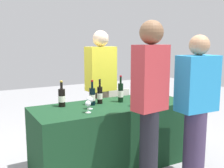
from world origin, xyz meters
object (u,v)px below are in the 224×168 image
server_pouring (101,85)px  wine_glass_0 (88,104)px  guest_1 (196,105)px  wine_bottle_2 (100,95)px  wine_bottle_1 (92,96)px  wine_bottle_0 (62,97)px  guest_0 (150,99)px  wine_bottle_3 (121,92)px  wine_glass_1 (90,100)px  menu_board (115,113)px  wine_glass_2 (135,98)px

server_pouring → wine_glass_0: bearing=50.7°
server_pouring → guest_1: 1.44m
wine_bottle_2 → wine_bottle_1: bearing=-167.0°
wine_bottle_0 → guest_0: 1.07m
guest_1 → wine_bottle_3: bearing=120.9°
server_pouring → guest_1: bearing=103.4°
wine_glass_1 → menu_board: size_ratio=0.19×
wine_bottle_1 → wine_glass_0: bearing=-122.7°
wine_glass_1 → server_pouring: bearing=54.6°
wine_glass_2 → guest_1: 0.69m
wine_bottle_2 → wine_glass_0: size_ratio=2.31×
wine_bottle_1 → wine_bottle_2: (0.11, 0.03, 0.00)m
wine_bottle_2 → wine_bottle_3: bearing=-11.2°
wine_bottle_1 → menu_board: (0.76, 0.78, -0.49)m
guest_1 → wine_glass_2: bearing=130.0°
menu_board → wine_glass_1: bearing=-118.6°
wine_bottle_1 → server_pouring: 0.65m
wine_glass_2 → guest_0: (-0.15, -0.48, 0.10)m
wine_bottle_2 → guest_1: (0.71, -0.87, -0.03)m
wine_bottle_0 → guest_0: guest_0 is taller
wine_bottle_3 → wine_glass_1: (-0.48, -0.13, -0.02)m
wine_glass_0 → wine_bottle_1: bearing=57.3°
wine_bottle_1 → server_pouring: size_ratio=0.18×
wine_bottle_0 → wine_bottle_2: wine_bottle_0 is taller
wine_glass_0 → wine_bottle_3: bearing=25.1°
wine_bottle_1 → guest_0: (0.25, -0.78, 0.09)m
wine_bottle_2 → wine_bottle_3: (0.26, -0.05, 0.01)m
wine_bottle_2 → guest_0: 0.83m
wine_bottle_0 → wine_bottle_2: (0.45, -0.08, 0.00)m
wine_glass_1 → server_pouring: (0.48, 0.68, 0.04)m
wine_bottle_3 → guest_0: size_ratio=0.20×
wine_bottle_0 → wine_bottle_1: bearing=-17.1°
wine_glass_0 → server_pouring: server_pouring is taller
wine_bottle_3 → wine_glass_2: bearing=-84.8°
guest_1 → server_pouring: bearing=110.2°
wine_glass_2 → menu_board: 1.24m
wine_bottle_1 → wine_bottle_0: bearing=162.9°
wine_bottle_3 → guest_0: (-0.12, -0.76, 0.08)m
server_pouring → guest_0: (-0.13, -1.31, 0.06)m
wine_bottle_1 → wine_bottle_3: (0.38, -0.03, 0.01)m
wine_bottle_0 → wine_glass_1: 0.35m
guest_0 → wine_glass_1: bearing=111.5°
wine_glass_0 → wine_glass_2: bearing=-1.0°
wine_bottle_2 → wine_glass_0: (-0.30, -0.31, -0.02)m
wine_bottle_2 → guest_0: size_ratio=0.18×
wine_glass_0 → wine_bottle_2: bearing=46.5°
wine_bottle_0 → wine_glass_0: wine_bottle_0 is taller
wine_bottle_1 → guest_0: size_ratio=0.18×
wine_glass_1 → wine_glass_2: size_ratio=1.03×
wine_bottle_3 → menu_board: (0.38, 0.81, -0.50)m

